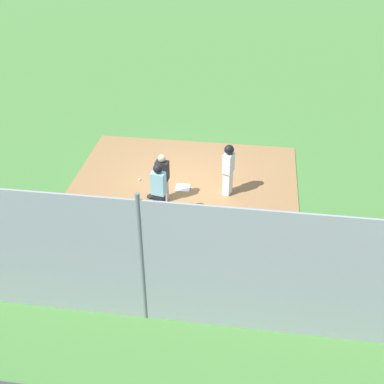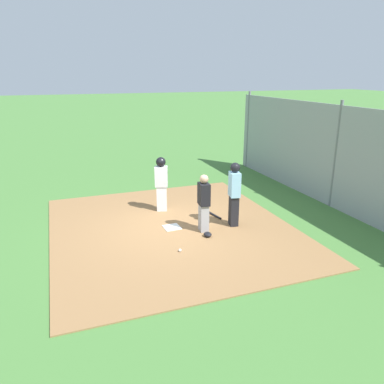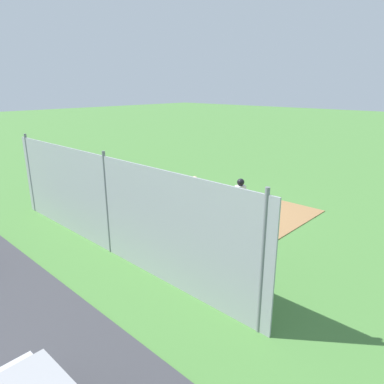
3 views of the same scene
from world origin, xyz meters
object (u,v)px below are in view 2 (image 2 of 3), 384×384
object	(u,v)px
runner	(161,180)
catcher_mask	(208,234)
parked_car_silver	(335,147)
home_plate	(172,227)
umpire	(234,193)
baseball	(180,250)
baseball_bat	(213,215)
catcher	(204,202)

from	to	relation	value
runner	catcher_mask	bearing A→B (deg)	33.19
catcher_mask	parked_car_silver	distance (m)	11.52
home_plate	umpire	size ratio (longest dim) A/B	0.24
baseball	baseball_bat	bearing A→B (deg)	-41.58
parked_car_silver	catcher_mask	bearing A→B (deg)	123.43
umpire	baseball_bat	world-z (taller)	umpire
umpire	parked_car_silver	distance (m)	10.43
catcher	parked_car_silver	bearing A→B (deg)	-142.33
home_plate	umpire	world-z (taller)	umpire
baseball	catcher_mask	bearing A→B (deg)	-59.02
parked_car_silver	home_plate	bearing A→B (deg)	117.86
baseball	parked_car_silver	bearing A→B (deg)	-56.02
catcher	home_plate	bearing A→B (deg)	-28.05
umpire	baseball_bat	size ratio (longest dim) A/B	2.35
parked_car_silver	umpire	bearing A→B (deg)	124.26
home_plate	catcher_mask	xyz separation A→B (m)	(-0.89, -0.70, 0.05)
baseball_bat	umpire	bearing A→B (deg)	4.64
catcher_mask	parked_car_silver	bearing A→B (deg)	-55.73
parked_car_silver	baseball_bat	bearing A→B (deg)	119.55
home_plate	baseball_bat	xyz separation A→B (m)	(0.44, -1.44, 0.02)
home_plate	parked_car_silver	distance (m)	11.66
home_plate	baseball	size ratio (longest dim) A/B	5.95
catcher	runner	size ratio (longest dim) A/B	0.93
catcher	umpire	size ratio (longest dim) A/B	0.87
catcher_mask	baseball	world-z (taller)	catcher_mask
catcher_mask	catcher	bearing A→B (deg)	-6.57
home_plate	runner	size ratio (longest dim) A/B	0.26
home_plate	parked_car_silver	size ratio (longest dim) A/B	0.10
runner	parked_car_silver	bearing A→B (deg)	131.37
home_plate	catcher_mask	bearing A→B (deg)	-141.73
catcher	parked_car_silver	xyz separation A→B (m)	(6.08, -9.46, -0.23)
baseball_bat	baseball	bearing A→B (deg)	-52.74
home_plate	baseball_bat	size ratio (longest dim) A/B	0.58
baseball_bat	parked_car_silver	world-z (taller)	parked_car_silver
baseball	parked_car_silver	distance (m)	12.63
catcher	baseball	bearing A→B (deg)	49.26
baseball	parked_car_silver	size ratio (longest dim) A/B	0.02
baseball_bat	catcher_mask	distance (m)	1.53
runner	baseball	world-z (taller)	runner
catcher_mask	baseball	xyz separation A→B (m)	(-0.57, 0.95, -0.02)
baseball	home_plate	bearing A→B (deg)	-9.80
umpire	parked_car_silver	world-z (taller)	umpire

